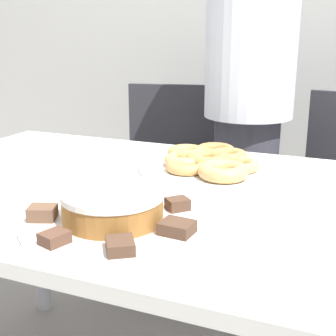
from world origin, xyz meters
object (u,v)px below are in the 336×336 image
Objects in this scene: person_standing at (249,103)px; office_chair_left at (165,192)px; plate_donuts at (207,167)px; frosted_cake at (113,206)px; plate_cake at (113,222)px.

office_chair_left is (-0.38, 0.08, -0.43)m from person_standing.
person_standing is 0.56m from plate_donuts.
person_standing is 1.00m from frosted_cake.
plate_cake is 0.04m from frosted_cake.
plate_cake is 0.96× the size of plate_donuts.
plate_cake is 1.80× the size of frosted_cake.
person_standing reaches higher than frosted_cake.
office_chair_left reaches higher than frosted_cake.
office_chair_left is 0.81m from plate_donuts.
office_chair_left reaches higher than plate_cake.
frosted_cake reaches higher than plate_cake.
person_standing is 1.83× the size of office_chair_left.
office_chair_left is at bearing 107.67° from frosted_cake.
person_standing is at bearing 88.09° from frosted_cake.
person_standing is 1.00m from plate_cake.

